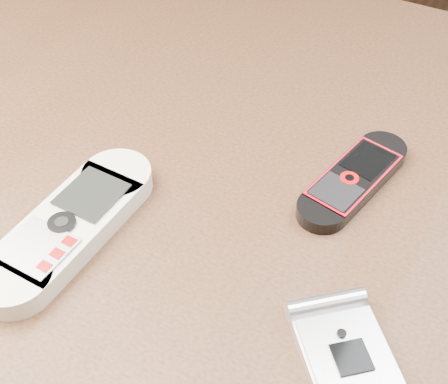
{
  "coord_description": "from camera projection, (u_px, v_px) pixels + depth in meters",
  "views": [
    {
      "loc": [
        0.17,
        -0.32,
        1.13
      ],
      "look_at": [
        0.01,
        0.0,
        0.76
      ],
      "focal_mm": 50.0,
      "sensor_mm": 36.0,
      "label": 1
    }
  ],
  "objects": [
    {
      "name": "table",
      "position": [
        219.0,
        275.0,
        0.6
      ],
      "size": [
        1.2,
        0.8,
        0.75
      ],
      "color": "black",
      "rests_on": "ground"
    },
    {
      "name": "nokia_white",
      "position": [
        70.0,
        225.0,
        0.49
      ],
      "size": [
        0.07,
        0.18,
        0.02
      ],
      "primitive_type": "cube",
      "rotation": [
        0.0,
        0.0,
        -0.04
      ],
      "color": "silver",
      "rests_on": "table"
    },
    {
      "name": "nokia_black_red",
      "position": [
        354.0,
        179.0,
        0.53
      ],
      "size": [
        0.07,
        0.14,
        0.01
      ],
      "primitive_type": "cube",
      "rotation": [
        0.0,
        0.0,
        -0.21
      ],
      "color": "black",
      "rests_on": "table"
    },
    {
      "name": "motorola_razr",
      "position": [
        352.0,
        367.0,
        0.4
      ],
      "size": [
        0.11,
        0.12,
        0.02
      ],
      "primitive_type": "cube",
      "rotation": [
        0.0,
        0.0,
        0.71
      ],
      "color": "silver",
      "rests_on": "table"
    }
  ]
}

